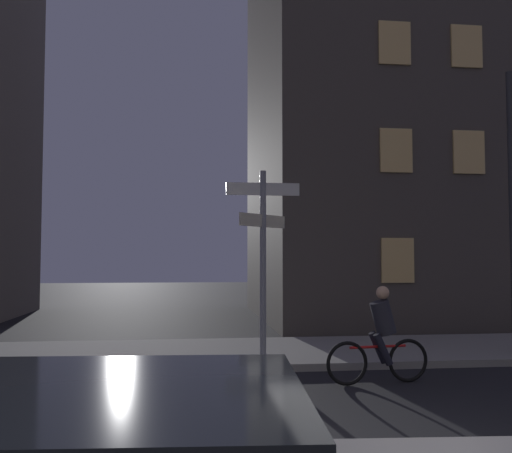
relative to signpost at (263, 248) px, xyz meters
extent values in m
cube|color=gray|center=(0.77, 1.31, -2.19)|extent=(40.00, 3.38, 0.14)
cylinder|color=gray|center=(0.00, 0.00, -0.32)|extent=(0.12, 0.12, 3.60)
cube|color=white|center=(0.00, 0.00, 1.13)|extent=(1.41, 0.03, 0.24)
cube|color=beige|center=(0.00, 0.00, 0.52)|extent=(1.00, 1.00, 0.24)
cube|color=#23282D|center=(-1.82, -7.92, -0.99)|extent=(1.99, 1.69, 0.51)
torus|color=black|center=(1.18, -1.54, -1.90)|extent=(0.72, 0.15, 0.72)
torus|color=black|center=(2.27, -1.41, -1.90)|extent=(0.72, 0.15, 0.72)
cylinder|color=red|center=(1.73, -1.47, -1.65)|extent=(1.00, 0.17, 0.04)
cylinder|color=#26262D|center=(1.82, -1.46, -1.18)|extent=(0.49, 0.37, 0.61)
sphere|color=tan|center=(1.82, -1.46, -0.76)|extent=(0.22, 0.22, 0.22)
cylinder|color=black|center=(1.79, -1.56, -1.68)|extent=(0.35, 0.16, 0.55)
cylinder|color=black|center=(1.76, -1.38, -1.68)|extent=(0.35, 0.16, 0.55)
cube|color=#4C443D|center=(5.20, 8.36, 5.19)|extent=(8.33, 8.89, 14.90)
cube|color=#F2C672|center=(4.16, 3.89, -0.26)|extent=(0.90, 0.06, 1.20)
cube|color=#F2C672|center=(4.16, 3.89, 2.71)|extent=(0.90, 0.06, 1.20)
cube|color=#F2C672|center=(6.24, 3.89, 2.71)|extent=(0.90, 0.06, 1.20)
cube|color=#F2C672|center=(4.16, 3.89, 5.69)|extent=(0.90, 0.06, 1.20)
cube|color=#F2C672|center=(6.24, 3.89, 5.69)|extent=(0.90, 0.06, 1.20)
camera|label=1|loc=(-1.39, -10.45, -0.16)|focal=38.95mm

